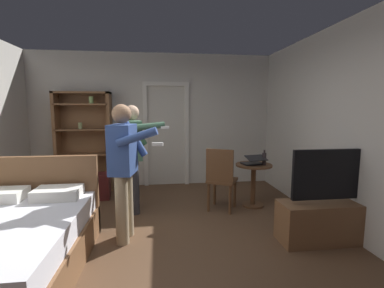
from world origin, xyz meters
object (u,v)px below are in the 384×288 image
at_px(laptop, 254,161).
at_px(wooden_chair, 221,177).
at_px(bottle_on_table, 264,159).
at_px(tv_flatscreen, 330,216).
at_px(bed, 4,246).
at_px(suitcase_dark, 97,186).
at_px(bookshelf, 85,138).
at_px(person_striped_shirt, 133,150).
at_px(person_blue_shirt, 124,164).
at_px(side_table, 253,178).

distance_m(laptop, wooden_chair, 0.60).
bearing_deg(bottle_on_table, tv_flatscreen, -72.91).
relative_size(bed, suitcase_dark, 4.25).
height_order(bookshelf, laptop, bookshelf).
height_order(bookshelf, person_striped_shirt, bookshelf).
distance_m(bookshelf, person_striped_shirt, 1.65).
relative_size(bottle_on_table, person_blue_shirt, 0.15).
xyz_separation_m(bookshelf, bottle_on_table, (3.10, -1.39, -0.23)).
bearing_deg(side_table, suitcase_dark, 165.10).
bearing_deg(tv_flatscreen, wooden_chair, 133.97).
bearing_deg(person_striped_shirt, bookshelf, 129.29).
bearing_deg(side_table, wooden_chair, -165.72).
bearing_deg(laptop, person_blue_shirt, -155.50).
xyz_separation_m(side_table, suitcase_dark, (-2.63, 0.70, -0.24)).
bearing_deg(wooden_chair, bookshelf, 148.60).
bearing_deg(bottle_on_table, person_striped_shirt, 176.85).
xyz_separation_m(person_blue_shirt, suitcase_dark, (-0.69, 1.62, -0.72)).
relative_size(bookshelf, bottle_on_table, 7.89).
distance_m(person_blue_shirt, suitcase_dark, 1.90).
bearing_deg(suitcase_dark, bookshelf, 114.01).
xyz_separation_m(tv_flatscreen, suitcase_dark, (-3.14, 1.97, -0.09)).
relative_size(laptop, bottle_on_table, 1.56).
distance_m(wooden_chair, person_striped_shirt, 1.41).
bearing_deg(tv_flatscreen, suitcase_dark, 147.91).
relative_size(laptop, wooden_chair, 0.38).
height_order(wooden_chair, suitcase_dark, wooden_chair).
xyz_separation_m(person_blue_shirt, person_striped_shirt, (0.03, 0.95, 0.02)).
bearing_deg(laptop, bed, -153.28).
relative_size(tv_flatscreen, person_striped_shirt, 0.75).
height_order(wooden_chair, person_blue_shirt, person_blue_shirt).
bearing_deg(laptop, person_striped_shirt, 177.71).
height_order(laptop, bottle_on_table, bottle_on_table).
relative_size(bookshelf, wooden_chair, 1.93).
relative_size(bed, wooden_chair, 1.93).
bearing_deg(tv_flatscreen, side_table, 111.72).
bearing_deg(bookshelf, tv_flatscreen, -36.63).
height_order(bottle_on_table, person_striped_shirt, person_striped_shirt).
xyz_separation_m(tv_flatscreen, person_striped_shirt, (-2.42, 1.30, 0.64)).
bearing_deg(suitcase_dark, laptop, -19.98).
distance_m(tv_flatscreen, person_blue_shirt, 2.55).
height_order(bed, bookshelf, bookshelf).
relative_size(laptop, suitcase_dark, 0.85).
relative_size(bottle_on_table, person_striped_shirt, 0.15).
relative_size(side_table, laptop, 1.84).
distance_m(tv_flatscreen, laptop, 1.40).
xyz_separation_m(laptop, person_striped_shirt, (-1.89, 0.08, 0.21)).
bearing_deg(side_table, bookshelf, 156.16).
bearing_deg(bookshelf, side_table, -23.84).
bearing_deg(tv_flatscreen, bottle_on_table, 107.09).
distance_m(wooden_chair, suitcase_dark, 2.25).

